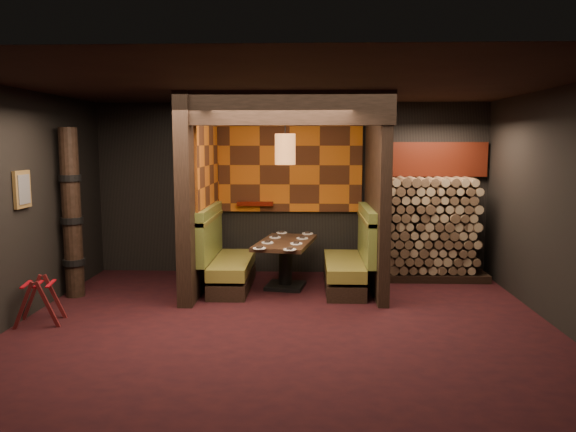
# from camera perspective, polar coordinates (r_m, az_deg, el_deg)

# --- Properties ---
(floor) EXTENTS (6.50, 5.50, 0.02)m
(floor) POSITION_cam_1_polar(r_m,az_deg,el_deg) (6.99, -0.40, -10.87)
(floor) COLOR black
(floor) RESTS_ON ground
(ceiling) EXTENTS (6.50, 5.50, 0.02)m
(ceiling) POSITION_cam_1_polar(r_m,az_deg,el_deg) (6.67, -0.43, 13.25)
(ceiling) COLOR black
(ceiling) RESTS_ON ground
(wall_back) EXTENTS (6.50, 0.02, 2.85)m
(wall_back) POSITION_cam_1_polar(r_m,az_deg,el_deg) (9.42, 0.33, 2.80)
(wall_back) COLOR black
(wall_back) RESTS_ON ground
(wall_front) EXTENTS (6.50, 0.02, 2.85)m
(wall_front) POSITION_cam_1_polar(r_m,az_deg,el_deg) (3.95, -2.19, -3.64)
(wall_front) COLOR black
(wall_front) RESTS_ON ground
(wall_left) EXTENTS (0.02, 5.50, 2.85)m
(wall_left) POSITION_cam_1_polar(r_m,az_deg,el_deg) (7.56, -25.94, 0.92)
(wall_left) COLOR black
(wall_left) RESTS_ON ground
(wall_right) EXTENTS (0.02, 5.50, 2.85)m
(wall_right) POSITION_cam_1_polar(r_m,az_deg,el_deg) (7.30, 26.08, 0.70)
(wall_right) COLOR black
(wall_right) RESTS_ON ground
(partition_left) EXTENTS (0.20, 2.20, 2.85)m
(partition_left) POSITION_cam_1_polar(r_m,az_deg,el_deg) (8.47, -9.08, 2.19)
(partition_left) COLOR black
(partition_left) RESTS_ON floor
(partition_right) EXTENTS (0.15, 2.10, 2.85)m
(partition_right) POSITION_cam_1_polar(r_m,az_deg,el_deg) (8.42, 8.98, 2.16)
(partition_right) COLOR black
(partition_right) RESTS_ON floor
(header_beam) EXTENTS (2.85, 0.18, 0.44)m
(header_beam) POSITION_cam_1_polar(r_m,az_deg,el_deg) (7.35, -0.38, 10.91)
(header_beam) COLOR black
(header_beam) RESTS_ON partition_left
(tapa_back_panel) EXTENTS (2.40, 0.06, 1.55)m
(tapa_back_panel) POSITION_cam_1_polar(r_m,az_deg,el_deg) (9.35, 0.17, 5.19)
(tapa_back_panel) COLOR #AD5111
(tapa_back_panel) RESTS_ON wall_back
(tapa_side_panel) EXTENTS (0.04, 1.85, 1.45)m
(tapa_side_panel) POSITION_cam_1_polar(r_m,az_deg,el_deg) (8.60, -8.12, 5.12)
(tapa_side_panel) COLOR #AD5111
(tapa_side_panel) RESTS_ON partition_left
(lacquer_shelf) EXTENTS (0.60, 0.12, 0.07)m
(lacquer_shelf) POSITION_cam_1_polar(r_m,az_deg,el_deg) (9.37, -3.36, 1.26)
(lacquer_shelf) COLOR #500F06
(lacquer_shelf) RESTS_ON wall_back
(booth_bench_left) EXTENTS (0.68, 1.60, 1.14)m
(booth_bench_left) POSITION_cam_1_polar(r_m,az_deg,el_deg) (8.56, -6.38, -4.65)
(booth_bench_left) COLOR black
(booth_bench_left) RESTS_ON floor
(booth_bench_right) EXTENTS (0.68, 1.60, 1.14)m
(booth_bench_right) POSITION_cam_1_polar(r_m,az_deg,el_deg) (8.49, 6.40, -4.75)
(booth_bench_right) COLOR black
(booth_bench_right) RESTS_ON floor
(dining_table) EXTENTS (0.97, 1.48, 0.73)m
(dining_table) POSITION_cam_1_polar(r_m,az_deg,el_deg) (8.49, -0.27, -4.09)
(dining_table) COLOR black
(dining_table) RESTS_ON floor
(place_settings) EXTENTS (0.85, 1.64, 0.03)m
(place_settings) POSITION_cam_1_polar(r_m,az_deg,el_deg) (8.44, -0.27, -2.46)
(place_settings) COLOR white
(place_settings) RESTS_ON dining_table
(pendant_lamp) EXTENTS (0.30, 0.30, 0.98)m
(pendant_lamp) POSITION_cam_1_polar(r_m,az_deg,el_deg) (8.27, -0.29, 6.81)
(pendant_lamp) COLOR #AD6834
(pendant_lamp) RESTS_ON ceiling
(framed_picture) EXTENTS (0.05, 0.36, 0.46)m
(framed_picture) POSITION_cam_1_polar(r_m,az_deg,el_deg) (7.61, -25.38, 2.46)
(framed_picture) COLOR brown
(framed_picture) RESTS_ON wall_left
(luggage_rack) EXTENTS (0.63, 0.50, 0.61)m
(luggage_rack) POSITION_cam_1_polar(r_m,az_deg,el_deg) (7.51, -23.94, -7.74)
(luggage_rack) COLOR #4B1213
(luggage_rack) RESTS_ON floor
(totem_column) EXTENTS (0.31, 0.31, 2.40)m
(totem_column) POSITION_cam_1_polar(r_m,az_deg,el_deg) (8.48, -21.12, 0.17)
(totem_column) COLOR black
(totem_column) RESTS_ON floor
(firewood_stack) EXTENTS (1.73, 0.70, 1.64)m
(firewood_stack) POSITION_cam_1_polar(r_m,az_deg,el_deg) (9.30, 14.47, -1.26)
(firewood_stack) COLOR black
(firewood_stack) RESTS_ON floor
(mosaic_header) EXTENTS (1.83, 0.10, 0.56)m
(mosaic_header) POSITION_cam_1_polar(r_m,az_deg,el_deg) (9.52, 14.26, 5.60)
(mosaic_header) COLOR maroon
(mosaic_header) RESTS_ON wall_back
(bay_front_post) EXTENTS (0.08, 0.08, 2.85)m
(bay_front_post) POSITION_cam_1_polar(r_m,az_deg,el_deg) (8.69, 9.37, 2.32)
(bay_front_post) COLOR black
(bay_front_post) RESTS_ON floor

